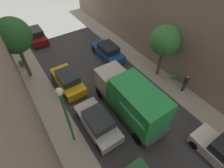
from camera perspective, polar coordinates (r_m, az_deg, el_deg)
ground at (r=13.61m, az=9.35°, el=-13.55°), size 32.00×32.00×0.00m
sidewalk_left at (r=12.34m, az=-10.24°, el=-24.57°), size 2.00×44.00×0.15m
sidewalk_right at (r=16.28m, az=22.81°, el=-4.03°), size 2.00×44.00×0.15m
parked_car_left_3 at (r=12.81m, az=-4.73°, el=-12.47°), size 1.78×4.20×1.57m
parked_car_left_4 at (r=16.01m, az=-14.31°, el=1.16°), size 1.78×4.20×1.57m
parked_car_left_5 at (r=23.72m, az=-23.77°, el=14.47°), size 1.78×4.20×1.57m
parked_car_right_2 at (r=18.96m, az=-1.37°, el=10.63°), size 1.78×4.20×1.57m
delivery_truck at (r=12.73m, az=6.16°, el=-4.96°), size 2.26×6.60×3.38m
pedestrian at (r=16.08m, az=23.02°, el=0.38°), size 0.40×0.36×1.72m
street_tree_0 at (r=16.39m, az=-29.77°, el=13.52°), size 2.93×2.93×5.72m
street_tree_1 at (r=15.45m, az=17.05°, el=13.45°), size 2.55×2.55×4.98m
potted_plant_2 at (r=17.03m, az=19.81°, el=2.16°), size 0.54×0.54×0.83m
potted_plant_3 at (r=19.85m, az=-27.66°, el=6.09°), size 0.52×0.52×0.76m
lamp_post at (r=10.17m, az=-15.23°, el=-8.29°), size 0.44×0.44×5.19m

